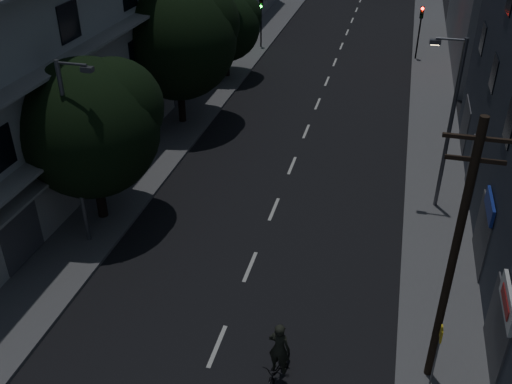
% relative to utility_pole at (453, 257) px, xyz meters
% --- Properties ---
extents(ground, '(160.00, 160.00, 0.00)m').
position_rel_utility_pole_xyz_m(ground, '(-7.01, 18.07, -4.87)').
color(ground, black).
rests_on(ground, ground).
extents(sidewalk_left, '(3.00, 90.00, 0.15)m').
position_rel_utility_pole_xyz_m(sidewalk_left, '(-14.51, 18.07, -4.79)').
color(sidewalk_left, '#565659').
rests_on(sidewalk_left, ground).
extents(sidewalk_right, '(3.00, 90.00, 0.15)m').
position_rel_utility_pole_xyz_m(sidewalk_right, '(0.49, 18.07, -4.79)').
color(sidewalk_right, '#565659').
rests_on(sidewalk_right, ground).
extents(lane_markings, '(0.15, 60.50, 0.01)m').
position_rel_utility_pole_xyz_m(lane_markings, '(-7.01, 24.32, -4.86)').
color(lane_markings, beige).
rests_on(lane_markings, ground).
extents(building_left, '(7.00, 36.00, 14.00)m').
position_rel_utility_pole_xyz_m(building_left, '(-18.99, 11.07, 2.13)').
color(building_left, '#ABAAA6').
rests_on(building_left, ground).
extents(tree_near, '(6.02, 6.02, 7.43)m').
position_rel_utility_pole_xyz_m(tree_near, '(-14.46, 5.96, -0.07)').
color(tree_near, black).
rests_on(tree_near, sidewalk_left).
extents(tree_mid, '(6.93, 6.93, 8.53)m').
position_rel_utility_pole_xyz_m(tree_mid, '(-14.65, 17.01, 0.61)').
color(tree_mid, black).
rests_on(tree_mid, sidewalk_left).
extents(tree_far, '(4.98, 4.98, 6.15)m').
position_rel_utility_pole_xyz_m(tree_far, '(-14.39, 25.65, -0.86)').
color(tree_far, black).
rests_on(tree_far, sidewalk_left).
extents(traffic_signal_far_right, '(0.28, 0.37, 4.10)m').
position_rel_utility_pole_xyz_m(traffic_signal_far_right, '(-0.76, 33.18, -1.77)').
color(traffic_signal_far_right, black).
rests_on(traffic_signal_far_right, sidewalk_right).
extents(traffic_signal_far_left, '(0.28, 0.37, 4.10)m').
position_rel_utility_pole_xyz_m(traffic_signal_far_left, '(-13.68, 33.28, -1.77)').
color(traffic_signal_far_left, black).
rests_on(traffic_signal_far_left, sidewalk_left).
extents(street_lamp_left_near, '(1.51, 0.25, 8.00)m').
position_rel_utility_pole_xyz_m(street_lamp_left_near, '(-14.12, 4.03, -0.27)').
color(street_lamp_left_near, '#5C5E64').
rests_on(street_lamp_left_near, sidewalk_left).
extents(street_lamp_right, '(1.51, 0.25, 8.00)m').
position_rel_utility_pole_xyz_m(street_lamp_right, '(0.29, 10.61, -0.27)').
color(street_lamp_right, '#505157').
rests_on(street_lamp_right, sidewalk_right).
extents(street_lamp_left_far, '(1.51, 0.25, 8.00)m').
position_rel_utility_pole_xyz_m(street_lamp_left_far, '(-14.27, 24.33, -0.27)').
color(street_lamp_left_far, slate).
rests_on(street_lamp_left_far, sidewalk_left).
extents(utility_pole, '(1.80, 0.24, 9.00)m').
position_rel_utility_pole_xyz_m(utility_pole, '(0.00, 0.00, 0.00)').
color(utility_pole, black).
rests_on(utility_pole, sidewalk_right).
extents(bus_stop_sign, '(0.06, 0.35, 2.52)m').
position_rel_utility_pole_xyz_m(bus_stop_sign, '(0.04, -0.58, -2.98)').
color(bus_stop_sign, '#595B60').
rests_on(bus_stop_sign, sidewalk_right).
extents(cyclist, '(1.01, 2.01, 2.43)m').
position_rel_utility_pole_xyz_m(cyclist, '(-4.65, -1.37, -4.05)').
color(cyclist, black).
rests_on(cyclist, ground).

